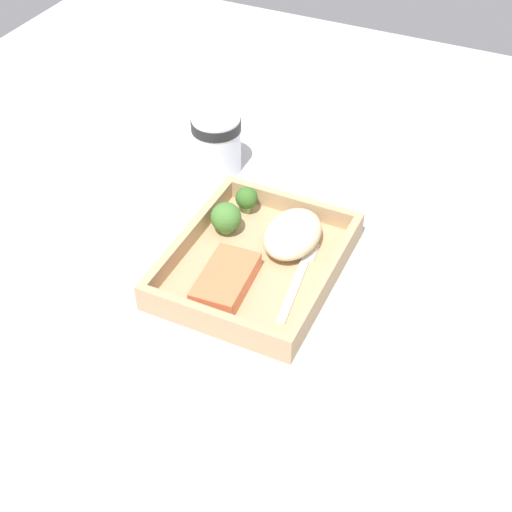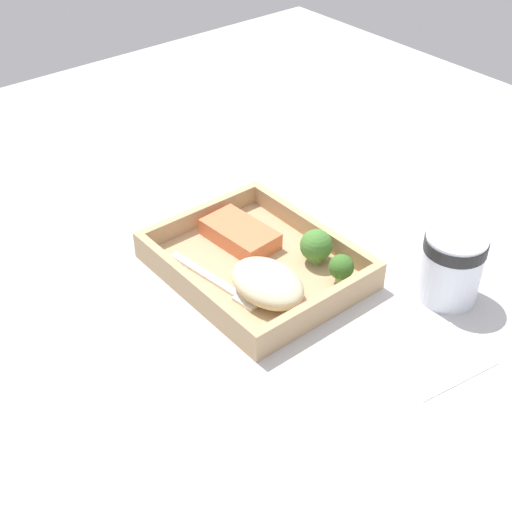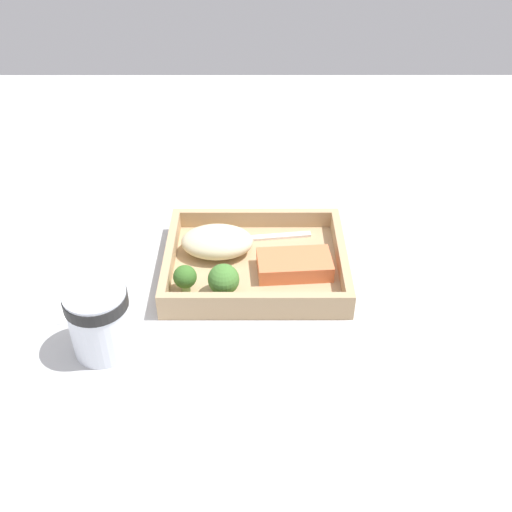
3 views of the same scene
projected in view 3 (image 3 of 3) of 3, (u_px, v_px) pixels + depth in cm
name	position (u px, v px, depth cm)	size (l,w,h in cm)	color
ground_plane	(256.00, 275.00, 90.87)	(160.00, 160.00, 2.00)	#BABBBB
takeout_tray	(256.00, 267.00, 89.89)	(26.69, 21.73, 1.20)	tan
tray_rim	(256.00, 256.00, 88.67)	(26.69, 21.73, 2.83)	tan
salmon_fillet	(295.00, 265.00, 87.40)	(10.76, 6.08, 2.45)	#EC7547
mashed_potatoes	(218.00, 242.00, 90.61)	(10.95, 7.72, 4.01)	beige
broccoli_floret_1	(224.00, 280.00, 82.60)	(4.41, 4.41, 4.84)	#82A75D
broccoli_floret_2	(185.00, 277.00, 83.17)	(3.32, 3.32, 4.23)	#85AA65
fork	(255.00, 238.00, 94.42)	(15.88, 3.64, 0.44)	white
paper_cup	(100.00, 318.00, 74.34)	(7.89, 7.89, 9.45)	white
receipt_slip	(71.00, 295.00, 85.51)	(8.19, 11.63, 0.24)	white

